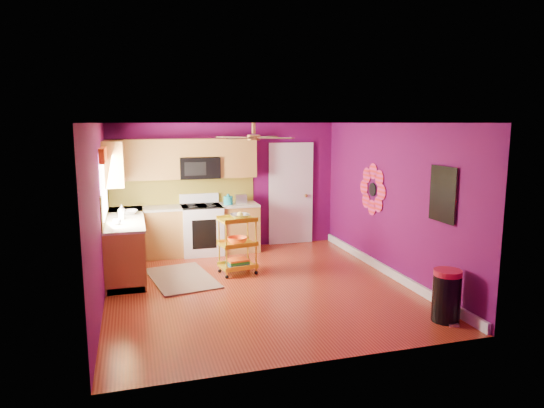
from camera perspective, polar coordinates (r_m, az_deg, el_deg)
name	(u,v)px	position (r m, az deg, el deg)	size (l,w,h in m)	color
ground	(258,286)	(7.60, -1.68, -9.67)	(5.00, 5.00, 0.00)	maroon
room_envelope	(259,182)	(7.24, -1.54, 2.65)	(4.54, 5.04, 2.52)	#5A0A4B
lower_cabinets	(161,238)	(9.02, -12.96, -3.95)	(2.81, 2.31, 0.94)	olive
electric_range	(202,229)	(9.43, -8.26, -2.91)	(0.76, 0.66, 1.13)	white
upper_cabinetry	(162,161)	(9.17, -12.76, 4.92)	(2.80, 2.30, 1.26)	olive
left_window	(104,172)	(8.05, -19.20, 3.57)	(0.08, 1.35, 1.08)	white
panel_door	(291,195)	(10.04, 2.23, 1.08)	(0.95, 0.11, 2.15)	white
right_wall_art	(401,191)	(7.81, 14.95, 1.44)	(0.04, 2.74, 1.04)	black
ceiling_fan	(254,137)	(7.38, -2.17, 7.90)	(1.01, 1.01, 0.26)	#BF8C3F
shag_rug	(182,278)	(8.09, -10.58, -8.55)	(0.92, 1.50, 0.02)	#321910
rolling_cart	(238,242)	(8.09, -4.03, -4.51)	(0.64, 0.51, 1.05)	yellow
trash_can	(447,296)	(6.63, 19.84, -10.11)	(0.45, 0.45, 0.67)	black
teal_kettle	(228,200)	(9.38, -5.18, 0.45)	(0.18, 0.18, 0.21)	teal
toaster	(241,199)	(9.48, -3.70, 0.60)	(0.22, 0.15, 0.18)	beige
soap_bottle_a	(121,213)	(8.31, -17.33, -1.06)	(0.09, 0.09, 0.19)	#EA3F72
soap_bottle_b	(122,210)	(8.70, -17.27, -0.64)	(0.14, 0.14, 0.17)	white
counter_dish	(129,212)	(8.72, -16.42, -0.93)	(0.28, 0.28, 0.07)	white
counter_cup	(117,222)	(7.87, -17.77, -2.01)	(0.12, 0.12, 0.09)	white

